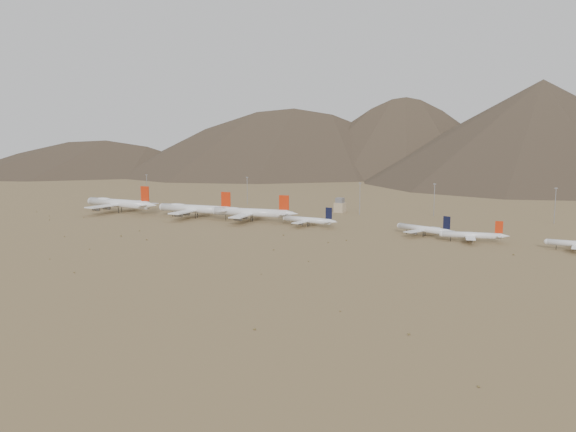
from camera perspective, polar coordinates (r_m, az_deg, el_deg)
The scene contains 15 objects.
ground at distance 373.75m, azimuth -6.09°, elevation -1.40°, with size 3000.00×3000.00×0.00m, color #92764B.
mountain_ridge at distance 1227.20m, azimuth 18.41°, elevation 11.52°, with size 4400.00×1000.00×300.00m.
widebody_west at distance 480.11m, azimuth -16.80°, elevation 1.26°, with size 77.19×59.25×22.91m.
widebody_centre at distance 432.91m, azimuth -9.40°, elevation 0.74°, with size 70.64×54.50×20.98m.
widebody_east at distance 408.88m, azimuth -3.81°, elevation 0.38°, with size 67.51×52.60×20.16m.
narrowbody_a at distance 384.69m, azimuth 2.13°, elevation -0.41°, with size 43.08×31.02×14.21m.
narrowbody_b at distance 354.92m, azimuth 13.72°, elevation -1.31°, with size 40.71×30.49×14.11m.
narrowbody_c at distance 342.65m, azimuth 18.27°, elevation -1.86°, with size 38.74×28.44×12.96m.
control_tower at distance 464.27m, azimuth 5.29°, elevation 1.03°, with size 8.00×8.00×12.00m.
mast_far_west at distance 571.71m, azimuth -14.14°, elevation 2.96°, with size 2.00×0.60×25.70m.
mast_west at distance 519.82m, azimuth -4.16°, elevation 2.73°, with size 2.00×0.60×25.70m.
mast_centre at distance 450.27m, azimuth 7.31°, elevation 1.93°, with size 2.00×0.60×25.70m.
mast_east at distance 451.19m, azimuth 14.64°, elevation 1.76°, with size 2.00×0.60×25.70m.
mast_far_east at distance 440.42m, azimuth 25.50°, elevation 1.12°, with size 2.00×0.60×25.70m.
desert_scrub at distance 322.94m, azimuth -16.31°, elevation -3.05°, with size 429.44×177.00×0.84m.
Camera 1 is at (206.07, -306.30, 58.36)m, focal length 35.00 mm.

